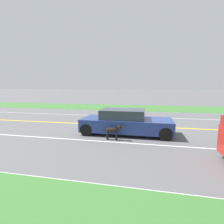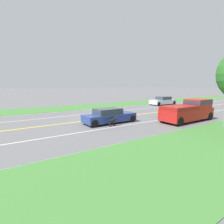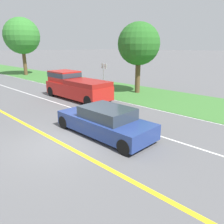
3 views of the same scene
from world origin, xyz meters
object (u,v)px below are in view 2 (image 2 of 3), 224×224
at_px(dog, 113,120).
at_px(oncoming_car, 163,101).
at_px(pickup_truck, 189,110).
at_px(ego_car, 109,116).

relative_size(dog, oncoming_car, 0.23).
xyz_separation_m(dog, pickup_truck, (2.14, 7.08, 0.53)).
distance_m(dog, oncoming_car, 17.98).
bearing_deg(pickup_truck, dog, -106.77).
xyz_separation_m(ego_car, oncoming_car, (-7.18, 15.49, 0.04)).
bearing_deg(dog, oncoming_car, 118.50).
distance_m(ego_car, pickup_truck, 7.49).
distance_m(pickup_truck, oncoming_car, 13.74).
xyz_separation_m(pickup_truck, oncoming_car, (-10.54, 8.81, -0.34)).
height_order(ego_car, dog, ego_car).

